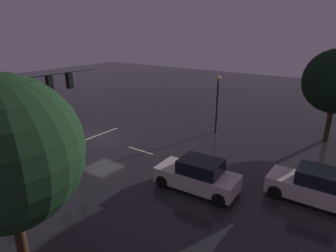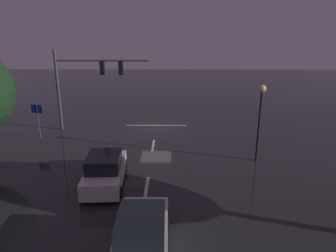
{
  "view_description": "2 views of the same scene",
  "coord_description": "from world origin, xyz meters",
  "px_view_note": "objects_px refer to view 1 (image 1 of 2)",
  "views": [
    {
      "loc": [
        13.8,
        16.22,
        7.96
      ],
      "look_at": [
        -1.17,
        5.52,
        1.77
      ],
      "focal_mm": 30.69,
      "sensor_mm": 36.0,
      "label": 1
    },
    {
      "loc": [
        -1.23,
        24.13,
        7.58
      ],
      "look_at": [
        -1.05,
        7.09,
        2.36
      ],
      "focal_mm": 33.32,
      "sensor_mm": 36.0,
      "label": 2
    }
  ],
  "objects_px": {
    "tree_left_near": "(336,81)",
    "tree_right_near": "(4,153)",
    "car_distant": "(316,187)",
    "route_sign": "(1,165)",
    "street_lamp_left_kerb": "(218,93)",
    "traffic_signal_assembly": "(32,98)",
    "car_approaching": "(198,175)"
  },
  "relations": [
    {
      "from": "tree_left_near",
      "to": "tree_right_near",
      "type": "distance_m",
      "value": 20.97
    },
    {
      "from": "car_distant",
      "to": "route_sign",
      "type": "distance_m",
      "value": 15.13
    },
    {
      "from": "street_lamp_left_kerb",
      "to": "route_sign",
      "type": "distance_m",
      "value": 15.4
    },
    {
      "from": "traffic_signal_assembly",
      "to": "car_distant",
      "type": "height_order",
      "value": "traffic_signal_assembly"
    },
    {
      "from": "traffic_signal_assembly",
      "to": "car_approaching",
      "type": "bearing_deg",
      "value": 108.34
    },
    {
      "from": "street_lamp_left_kerb",
      "to": "car_distant",
      "type": "bearing_deg",
      "value": 53.65
    },
    {
      "from": "tree_right_near",
      "to": "street_lamp_left_kerb",
      "type": "bearing_deg",
      "value": -177.6
    },
    {
      "from": "tree_left_near",
      "to": "tree_right_near",
      "type": "height_order",
      "value": "tree_right_near"
    },
    {
      "from": "traffic_signal_assembly",
      "to": "tree_right_near",
      "type": "relative_size",
      "value": 1.05
    },
    {
      "from": "traffic_signal_assembly",
      "to": "route_sign",
      "type": "xyz_separation_m",
      "value": [
        3.19,
        2.13,
        -2.39
      ]
    },
    {
      "from": "car_distant",
      "to": "street_lamp_left_kerb",
      "type": "height_order",
      "value": "street_lamp_left_kerb"
    },
    {
      "from": "car_approaching",
      "to": "street_lamp_left_kerb",
      "type": "bearing_deg",
      "value": -159.39
    },
    {
      "from": "street_lamp_left_kerb",
      "to": "tree_right_near",
      "type": "xyz_separation_m",
      "value": [
        16.51,
        0.69,
        1.01
      ]
    },
    {
      "from": "traffic_signal_assembly",
      "to": "tree_left_near",
      "type": "xyz_separation_m",
      "value": [
        -14.9,
        13.71,
        0.23
      ]
    },
    {
      "from": "tree_left_near",
      "to": "tree_right_near",
      "type": "xyz_separation_m",
      "value": [
        19.8,
        -6.91,
        -0.18
      ]
    },
    {
      "from": "street_lamp_left_kerb",
      "to": "tree_right_near",
      "type": "height_order",
      "value": "tree_right_near"
    },
    {
      "from": "traffic_signal_assembly",
      "to": "route_sign",
      "type": "bearing_deg",
      "value": 33.75
    },
    {
      "from": "car_distant",
      "to": "tree_left_near",
      "type": "distance_m",
      "value": 10.2
    },
    {
      "from": "traffic_signal_assembly",
      "to": "tree_left_near",
      "type": "height_order",
      "value": "tree_left_near"
    },
    {
      "from": "street_lamp_left_kerb",
      "to": "tree_right_near",
      "type": "relative_size",
      "value": 0.68
    },
    {
      "from": "car_approaching",
      "to": "street_lamp_left_kerb",
      "type": "relative_size",
      "value": 0.96
    },
    {
      "from": "car_approaching",
      "to": "street_lamp_left_kerb",
      "type": "xyz_separation_m",
      "value": [
        -8.53,
        -3.21,
        2.49
      ]
    },
    {
      "from": "traffic_signal_assembly",
      "to": "tree_left_near",
      "type": "relative_size",
      "value": 1.05
    },
    {
      "from": "car_distant",
      "to": "traffic_signal_assembly",
      "type": "bearing_deg",
      "value": -69.52
    },
    {
      "from": "car_approaching",
      "to": "tree_left_near",
      "type": "bearing_deg",
      "value": 159.61
    },
    {
      "from": "car_approaching",
      "to": "traffic_signal_assembly",
      "type": "bearing_deg",
      "value": -71.66
    },
    {
      "from": "traffic_signal_assembly",
      "to": "car_distant",
      "type": "relative_size",
      "value": 1.63
    },
    {
      "from": "car_approaching",
      "to": "tree_right_near",
      "type": "height_order",
      "value": "tree_right_near"
    },
    {
      "from": "car_approaching",
      "to": "route_sign",
      "type": "bearing_deg",
      "value": -48.85
    },
    {
      "from": "street_lamp_left_kerb",
      "to": "traffic_signal_assembly",
      "type": "bearing_deg",
      "value": -27.76
    },
    {
      "from": "car_distant",
      "to": "tree_right_near",
      "type": "xyz_separation_m",
      "value": [
        10.32,
        -7.72,
        3.5
      ]
    },
    {
      "from": "traffic_signal_assembly",
      "to": "car_distant",
      "type": "bearing_deg",
      "value": 110.48
    }
  ]
}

